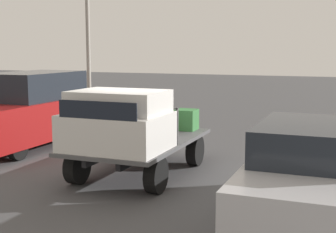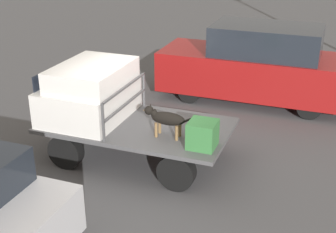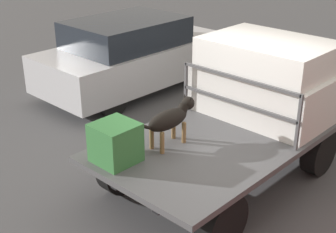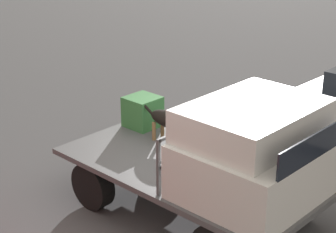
{
  "view_description": "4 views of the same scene",
  "coord_description": "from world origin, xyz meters",
  "px_view_note": "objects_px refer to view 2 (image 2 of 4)",
  "views": [
    {
      "loc": [
        9.12,
        4.28,
        2.73
      ],
      "look_at": [
        -0.8,
        0.33,
        1.19
      ],
      "focal_mm": 50.0,
      "sensor_mm": 36.0,
      "label": 1
    },
    {
      "loc": [
        -3.66,
        7.92,
        4.69
      ],
      "look_at": [
        -0.8,
        0.33,
        1.19
      ],
      "focal_mm": 50.0,
      "sensor_mm": 36.0,
      "label": 2
    },
    {
      "loc": [
        -4.79,
        -3.45,
        3.65
      ],
      "look_at": [
        -0.8,
        0.33,
        1.19
      ],
      "focal_mm": 50.0,
      "sensor_mm": 36.0,
      "label": 3
    },
    {
      "loc": [
        4.59,
        -5.4,
        4.29
      ],
      "look_at": [
        -0.8,
        0.33,
        1.19
      ],
      "focal_mm": 60.0,
      "sensor_mm": 36.0,
      "label": 4
    }
  ],
  "objects_px": {
    "flatbed_truck": "(137,133)",
    "dog": "(165,118)",
    "cargo_crate": "(203,134)",
    "parked_pickup_far": "(257,65)"
  },
  "relations": [
    {
      "from": "flatbed_truck",
      "to": "dog",
      "type": "height_order",
      "value": "dog"
    },
    {
      "from": "flatbed_truck",
      "to": "cargo_crate",
      "type": "xyz_separation_m",
      "value": [
        -1.54,
        0.52,
        0.45
      ]
    },
    {
      "from": "flatbed_truck",
      "to": "cargo_crate",
      "type": "bearing_deg",
      "value": 161.47
    },
    {
      "from": "flatbed_truck",
      "to": "dog",
      "type": "relative_size",
      "value": 3.64
    },
    {
      "from": "dog",
      "to": "parked_pickup_far",
      "type": "xyz_separation_m",
      "value": [
        -0.92,
        -4.49,
        -0.13
      ]
    },
    {
      "from": "flatbed_truck",
      "to": "parked_pickup_far",
      "type": "xyz_separation_m",
      "value": [
        -1.66,
        -4.16,
        0.44
      ]
    },
    {
      "from": "dog",
      "to": "cargo_crate",
      "type": "distance_m",
      "value": 0.83
    },
    {
      "from": "cargo_crate",
      "to": "parked_pickup_far",
      "type": "distance_m",
      "value": 4.68
    },
    {
      "from": "dog",
      "to": "parked_pickup_far",
      "type": "relative_size",
      "value": 0.21
    },
    {
      "from": "cargo_crate",
      "to": "parked_pickup_far",
      "type": "height_order",
      "value": "parked_pickup_far"
    }
  ]
}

